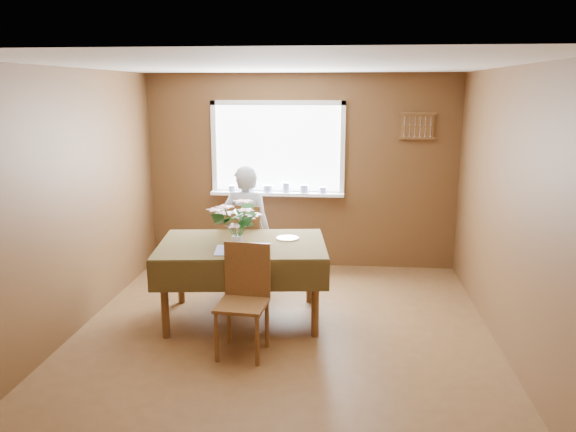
# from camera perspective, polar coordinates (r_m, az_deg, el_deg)

# --- Properties ---
(floor) EXTENTS (4.50, 4.50, 0.00)m
(floor) POSITION_cam_1_polar(r_m,az_deg,el_deg) (5.48, -0.59, -12.07)
(floor) COLOR brown
(floor) RESTS_ON ground
(ceiling) EXTENTS (4.50, 4.50, 0.00)m
(ceiling) POSITION_cam_1_polar(r_m,az_deg,el_deg) (4.97, -0.65, 15.06)
(ceiling) COLOR white
(ceiling) RESTS_ON wall_back
(wall_back) EXTENTS (4.00, 0.00, 4.00)m
(wall_back) POSITION_cam_1_polar(r_m,az_deg,el_deg) (7.29, 1.34, 4.50)
(wall_back) COLOR brown
(wall_back) RESTS_ON floor
(wall_front) EXTENTS (4.00, 0.00, 4.00)m
(wall_front) POSITION_cam_1_polar(r_m,az_deg,el_deg) (2.94, -5.50, -8.31)
(wall_front) COLOR brown
(wall_front) RESTS_ON floor
(wall_left) EXTENTS (0.00, 4.50, 4.50)m
(wall_left) POSITION_cam_1_polar(r_m,az_deg,el_deg) (5.66, -21.19, 1.19)
(wall_left) COLOR brown
(wall_left) RESTS_ON floor
(wall_right) EXTENTS (0.00, 4.50, 4.50)m
(wall_right) POSITION_cam_1_polar(r_m,az_deg,el_deg) (5.25, 21.61, 0.32)
(wall_right) COLOR brown
(wall_right) RESTS_ON floor
(window_assembly) EXTENTS (1.72, 0.20, 1.22)m
(window_assembly) POSITION_cam_1_polar(r_m,az_deg,el_deg) (7.25, -1.07, 5.25)
(window_assembly) COLOR white
(window_assembly) RESTS_ON wall_back
(spoon_rack) EXTENTS (0.44, 0.05, 0.33)m
(spoon_rack) POSITION_cam_1_polar(r_m,az_deg,el_deg) (7.22, 13.02, 8.89)
(spoon_rack) COLOR brown
(spoon_rack) RESTS_ON wall_back
(dining_table) EXTENTS (1.78, 1.32, 0.81)m
(dining_table) POSITION_cam_1_polar(r_m,az_deg,el_deg) (5.64, -4.67, -3.72)
(dining_table) COLOR brown
(dining_table) RESTS_ON floor
(chair_far) EXTENTS (0.53, 0.53, 1.05)m
(chair_far) POSITION_cam_1_polar(r_m,az_deg,el_deg) (6.43, -4.34, -2.94)
(chair_far) COLOR brown
(chair_far) RESTS_ON floor
(chair_near) EXTENTS (0.46, 0.46, 0.98)m
(chair_near) POSITION_cam_1_polar(r_m,az_deg,el_deg) (5.02, -4.45, -7.94)
(chair_near) COLOR brown
(chair_near) RESTS_ON floor
(seated_woman) EXTENTS (0.55, 0.36, 1.48)m
(seated_woman) POSITION_cam_1_polar(r_m,az_deg,el_deg) (6.36, -4.27, -1.45)
(seated_woman) COLOR white
(seated_woman) RESTS_ON floor
(flower_bouquet) EXTENTS (0.51, 0.51, 0.44)m
(flower_bouquet) POSITION_cam_1_polar(r_m,az_deg,el_deg) (5.37, -5.22, -0.34)
(flower_bouquet) COLOR white
(flower_bouquet) RESTS_ON dining_table
(side_plate) EXTENTS (0.23, 0.23, 0.01)m
(side_plate) POSITION_cam_1_polar(r_m,az_deg,el_deg) (5.75, -0.05, -2.27)
(side_plate) COLOR white
(side_plate) RESTS_ON dining_table
(table_knife) EXTENTS (0.03, 0.23, 0.00)m
(table_knife) POSITION_cam_1_polar(r_m,az_deg,el_deg) (5.33, -2.76, -3.48)
(table_knife) COLOR silver
(table_knife) RESTS_ON dining_table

